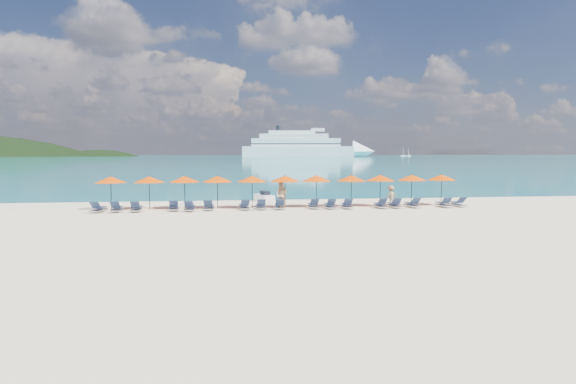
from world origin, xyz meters
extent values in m
plane|color=beige|center=(0.00, 0.00, 0.00)|extent=(1400.00, 1400.00, 0.00)
cube|color=#1FA9B2|center=(0.00, 660.00, 0.01)|extent=(1600.00, 1300.00, 0.01)
ellipsoid|color=black|center=(-150.00, 560.00, -35.00)|extent=(162.00, 126.00, 85.50)
cube|color=white|center=(79.42, 517.26, 5.71)|extent=(127.63, 41.82, 11.42)
cone|color=white|center=(153.90, 505.71, 5.71)|extent=(28.68, 28.68, 25.12)
cube|color=white|center=(77.17, 517.61, 15.99)|extent=(102.28, 34.58, 9.14)
cube|color=white|center=(74.91, 517.96, 22.84)|extent=(79.59, 28.86, 5.71)
cube|color=white|center=(72.65, 518.31, 27.41)|extent=(54.23, 21.63, 4.00)
cube|color=black|center=(77.17, 517.61, 14.27)|extent=(103.56, 35.00, 1.03)
cube|color=black|center=(77.17, 517.61, 18.27)|extent=(101.00, 34.16, 1.03)
cylinder|color=black|center=(57.08, 520.73, 31.97)|extent=(5.02, 5.02, 6.28)
cube|color=white|center=(220.00, 538.01, 0.71)|extent=(5.30, 1.77, 1.41)
cylinder|color=white|center=(220.00, 538.01, 5.30)|extent=(0.32, 0.32, 8.83)
cube|color=white|center=(198.42, 500.01, 0.77)|extent=(5.76, 1.92, 1.54)
cylinder|color=white|center=(198.42, 500.01, 5.76)|extent=(0.35, 0.35, 9.60)
cube|color=white|center=(-1.14, 8.72, 0.29)|extent=(1.53, 2.45, 0.53)
cube|color=black|center=(-1.08, 8.53, 0.67)|extent=(0.75, 1.06, 0.33)
cylinder|color=black|center=(-1.32, 9.26, 0.81)|extent=(0.52, 0.22, 0.06)
imported|color=tan|center=(-0.10, 5.21, 0.81)|extent=(0.62, 0.43, 1.62)
imported|color=tan|center=(-0.33, 3.93, 0.91)|extent=(1.02, 0.93, 1.82)
imported|color=tan|center=(7.51, 4.04, 0.75)|extent=(1.04, 0.66, 1.50)
cylinder|color=black|center=(-11.73, 4.62, 1.10)|extent=(0.05, 0.05, 2.20)
cone|color=#E34200|center=(-11.73, 4.62, 2.02)|extent=(2.10, 2.10, 0.42)
sphere|color=black|center=(-11.73, 4.62, 2.24)|extent=(0.08, 0.08, 0.08)
cylinder|color=black|center=(-9.24, 4.65, 1.10)|extent=(0.05, 0.05, 2.20)
cone|color=#E34200|center=(-9.24, 4.65, 2.02)|extent=(2.10, 2.10, 0.42)
sphere|color=black|center=(-9.24, 4.65, 2.24)|extent=(0.08, 0.08, 0.08)
cylinder|color=black|center=(-6.89, 4.64, 1.10)|extent=(0.05, 0.05, 2.20)
cone|color=#E34200|center=(-6.89, 4.64, 2.02)|extent=(2.10, 2.10, 0.42)
sphere|color=black|center=(-6.89, 4.64, 2.24)|extent=(0.08, 0.08, 0.08)
cylinder|color=black|center=(-4.68, 4.48, 1.10)|extent=(0.05, 0.05, 2.20)
cone|color=#E34200|center=(-4.68, 4.48, 2.02)|extent=(2.10, 2.10, 0.42)
sphere|color=black|center=(-4.68, 4.48, 2.24)|extent=(0.08, 0.08, 0.08)
cylinder|color=black|center=(-2.31, 4.44, 1.10)|extent=(0.05, 0.05, 2.20)
cone|color=#E34200|center=(-2.31, 4.44, 2.02)|extent=(2.10, 2.10, 0.42)
sphere|color=black|center=(-2.31, 4.44, 2.24)|extent=(0.08, 0.08, 0.08)
cylinder|color=black|center=(0.00, 4.58, 1.10)|extent=(0.05, 0.05, 2.20)
cone|color=#E34200|center=(0.00, 4.58, 2.02)|extent=(2.10, 2.10, 0.42)
sphere|color=black|center=(0.00, 4.58, 2.24)|extent=(0.08, 0.08, 0.08)
cylinder|color=black|center=(2.22, 4.56, 1.10)|extent=(0.05, 0.05, 2.20)
cone|color=#E34200|center=(2.22, 4.56, 2.02)|extent=(2.10, 2.10, 0.42)
sphere|color=black|center=(2.22, 4.56, 2.24)|extent=(0.08, 0.08, 0.08)
cylinder|color=black|center=(4.72, 4.43, 1.10)|extent=(0.05, 0.05, 2.20)
cone|color=#E34200|center=(4.72, 4.43, 2.02)|extent=(2.10, 2.10, 0.42)
sphere|color=black|center=(4.72, 4.43, 2.24)|extent=(0.08, 0.08, 0.08)
cylinder|color=black|center=(6.88, 4.52, 1.10)|extent=(0.05, 0.05, 2.20)
cone|color=#E34200|center=(6.88, 4.52, 2.02)|extent=(2.10, 2.10, 0.42)
sphere|color=black|center=(6.88, 4.52, 2.24)|extent=(0.08, 0.08, 0.08)
cylinder|color=black|center=(9.25, 4.57, 1.10)|extent=(0.05, 0.05, 2.20)
cone|color=#E34200|center=(9.25, 4.57, 2.02)|extent=(2.10, 2.10, 0.42)
sphere|color=black|center=(9.25, 4.57, 2.24)|extent=(0.08, 0.08, 0.08)
cylinder|color=black|center=(11.55, 4.64, 1.10)|extent=(0.05, 0.05, 2.20)
cone|color=#E34200|center=(11.55, 4.64, 2.02)|extent=(2.10, 2.10, 0.42)
sphere|color=black|center=(11.55, 4.64, 2.24)|extent=(0.08, 0.08, 0.08)
cube|color=silver|center=(-12.25, 3.29, 0.14)|extent=(0.77, 1.75, 0.06)
cube|color=#1D2A46|center=(-12.23, 3.54, 0.30)|extent=(0.64, 1.14, 0.04)
cube|color=#1D2A46|center=(-12.30, 2.74, 0.55)|extent=(0.59, 0.58, 0.43)
cube|color=silver|center=(-11.13, 3.39, 0.14)|extent=(0.67, 1.72, 0.06)
cube|color=#1D2A46|center=(-11.14, 3.64, 0.30)|extent=(0.58, 1.12, 0.04)
cube|color=#1D2A46|center=(-11.11, 2.84, 0.55)|extent=(0.57, 0.55, 0.43)
cube|color=silver|center=(-9.88, 3.31, 0.14)|extent=(0.69, 1.72, 0.06)
cube|color=#1D2A46|center=(-9.89, 3.56, 0.30)|extent=(0.59, 1.12, 0.04)
cube|color=#1D2A46|center=(-9.86, 2.76, 0.55)|extent=(0.57, 0.56, 0.43)
cube|color=silver|center=(-7.54, 3.54, 0.14)|extent=(0.79, 1.75, 0.06)
cube|color=#1D2A46|center=(-7.57, 3.79, 0.30)|extent=(0.66, 1.15, 0.04)
cube|color=#1D2A46|center=(-7.49, 3.00, 0.55)|extent=(0.60, 0.59, 0.43)
cube|color=silver|center=(-6.47, 3.18, 0.14)|extent=(0.69, 1.73, 0.06)
cube|color=#1D2A46|center=(-6.46, 3.43, 0.30)|extent=(0.60, 1.12, 0.04)
cube|color=#1D2A46|center=(-6.49, 2.63, 0.55)|extent=(0.57, 0.56, 0.43)
cube|color=silver|center=(-5.24, 3.54, 0.14)|extent=(0.74, 1.74, 0.06)
cube|color=#1D2A46|center=(-5.22, 3.79, 0.30)|extent=(0.63, 1.14, 0.04)
cube|color=#1D2A46|center=(-5.28, 2.99, 0.55)|extent=(0.59, 0.58, 0.43)
cube|color=silver|center=(-2.91, 3.48, 0.14)|extent=(0.79, 1.75, 0.06)
cube|color=#1D2A46|center=(-2.94, 3.73, 0.30)|extent=(0.66, 1.15, 0.04)
cube|color=#1D2A46|center=(-2.86, 2.94, 0.55)|extent=(0.60, 0.59, 0.43)
cube|color=silver|center=(-1.79, 3.47, 0.14)|extent=(0.63, 1.70, 0.06)
cube|color=#1D2A46|center=(-1.79, 3.72, 0.30)|extent=(0.56, 1.10, 0.04)
cube|color=#1D2A46|center=(-1.79, 2.92, 0.55)|extent=(0.55, 0.54, 0.43)
cube|color=silver|center=(-0.52, 3.49, 0.14)|extent=(0.74, 1.74, 0.06)
cube|color=#1D2A46|center=(-0.51, 3.73, 0.30)|extent=(0.63, 1.14, 0.04)
cube|color=#1D2A46|center=(-0.56, 2.94, 0.55)|extent=(0.59, 0.57, 0.43)
cube|color=silver|center=(1.81, 3.55, 0.14)|extent=(0.62, 1.70, 0.06)
cube|color=#1D2A46|center=(1.81, 3.80, 0.30)|extent=(0.55, 1.10, 0.04)
cube|color=#1D2A46|center=(1.81, 3.00, 0.55)|extent=(0.55, 0.54, 0.43)
cube|color=silver|center=(2.92, 3.28, 0.14)|extent=(0.64, 1.71, 0.06)
cube|color=#1D2A46|center=(2.93, 3.53, 0.30)|extent=(0.56, 1.11, 0.04)
cube|color=#1D2A46|center=(2.92, 2.73, 0.55)|extent=(0.56, 0.54, 0.43)
cube|color=silver|center=(4.09, 3.28, 0.14)|extent=(0.73, 1.74, 0.06)
cube|color=#1D2A46|center=(4.11, 3.53, 0.30)|extent=(0.62, 1.13, 0.04)
cube|color=#1D2A46|center=(4.06, 2.73, 0.55)|extent=(0.58, 0.57, 0.43)
cube|color=silver|center=(6.45, 3.21, 0.14)|extent=(0.65, 1.71, 0.06)
cube|color=#1D2A46|center=(6.45, 3.46, 0.30)|extent=(0.57, 1.11, 0.04)
cube|color=#1D2A46|center=(6.44, 2.66, 0.55)|extent=(0.56, 0.54, 0.43)
cube|color=silver|center=(7.48, 3.21, 0.14)|extent=(0.70, 1.73, 0.06)
cube|color=#1D2A46|center=(7.49, 3.46, 0.30)|extent=(0.60, 1.13, 0.04)
cube|color=#1D2A46|center=(7.46, 2.66, 0.55)|extent=(0.58, 0.56, 0.43)
cube|color=silver|center=(8.80, 3.28, 0.14)|extent=(0.73, 1.74, 0.06)
cube|color=#1D2A46|center=(8.78, 3.53, 0.30)|extent=(0.62, 1.13, 0.04)
cube|color=#1D2A46|center=(8.84, 2.73, 0.55)|extent=(0.58, 0.57, 0.43)
cube|color=silver|center=(11.05, 3.18, 0.14)|extent=(0.71, 1.73, 0.06)
cube|color=#1D2A46|center=(11.07, 3.43, 0.30)|extent=(0.61, 1.13, 0.04)
cube|color=#1D2A46|center=(11.02, 2.63, 0.55)|extent=(0.58, 0.57, 0.43)
cube|color=silver|center=(12.19, 3.39, 0.14)|extent=(0.77, 1.75, 0.06)
cube|color=#1D2A46|center=(12.17, 3.64, 0.30)|extent=(0.65, 1.15, 0.04)
cube|color=#1D2A46|center=(12.24, 2.84, 0.55)|extent=(0.60, 0.59, 0.43)
camera|label=1|loc=(-4.19, -28.67, 3.79)|focal=30.00mm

